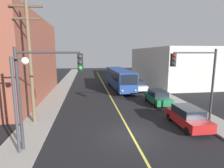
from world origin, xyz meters
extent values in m
plane|color=black|center=(0.00, 0.00, 0.00)|extent=(120.00, 120.00, 0.00)
cube|color=gray|center=(-7.25, 10.00, 0.07)|extent=(2.50, 90.00, 0.15)
cube|color=gray|center=(7.25, 10.00, 0.07)|extent=(2.50, 90.00, 0.15)
cube|color=#D8CC4C|center=(0.00, 15.00, 0.01)|extent=(0.16, 60.00, 0.01)
cube|color=brown|center=(-13.50, 12.48, 5.10)|extent=(10.00, 18.25, 10.21)
cube|color=black|center=(-8.54, 12.48, 1.60)|extent=(0.06, 12.78, 1.30)
cube|color=black|center=(-8.54, 12.48, 4.80)|extent=(0.06, 12.78, 1.30)
cube|color=black|center=(-8.54, 12.48, 8.00)|extent=(0.06, 12.78, 1.30)
cube|color=#B2B2A8|center=(14.50, 23.18, 3.42)|extent=(12.00, 21.32, 6.84)
cube|color=black|center=(8.54, 23.18, 1.60)|extent=(0.06, 14.92, 1.30)
cube|color=black|center=(8.54, 23.18, 4.80)|extent=(0.06, 14.92, 1.30)
cube|color=navy|center=(2.20, 17.06, 1.83)|extent=(2.93, 12.08, 2.75)
cube|color=black|center=(2.39, 11.09, 2.35)|extent=(2.35, 0.16, 1.40)
cube|color=black|center=(2.01, 23.04, 2.45)|extent=(2.30, 0.15, 1.10)
cube|color=black|center=(0.95, 17.02, 2.35)|extent=(0.39, 10.20, 1.10)
cube|color=black|center=(3.45, 17.10, 2.35)|extent=(0.39, 10.20, 1.10)
cube|color=orange|center=(2.39, 11.10, 2.95)|extent=(1.79, 0.12, 0.30)
sphere|color=#F9D872|center=(1.50, 11.02, 0.90)|extent=(0.24, 0.24, 0.24)
sphere|color=#F9D872|center=(3.29, 11.07, 0.90)|extent=(0.24, 0.24, 0.24)
cylinder|color=black|center=(1.21, 12.83, 0.50)|extent=(0.33, 1.01, 1.00)
cylinder|color=black|center=(3.46, 12.90, 0.50)|extent=(0.33, 1.01, 1.00)
cylinder|color=black|center=(0.96, 20.52, 0.50)|extent=(0.33, 1.01, 1.00)
cylinder|color=black|center=(3.21, 20.60, 0.50)|extent=(0.33, 1.01, 1.00)
cube|color=maroon|center=(4.75, 0.90, 0.67)|extent=(1.83, 4.41, 0.70)
cube|color=black|center=(4.75, 0.90, 1.32)|extent=(1.64, 2.47, 0.60)
cylinder|color=black|center=(3.94, -0.60, 0.32)|extent=(0.22, 0.64, 0.64)
cylinder|color=black|center=(5.54, -0.61, 0.32)|extent=(0.22, 0.64, 0.64)
cylinder|color=black|center=(3.96, 2.40, 0.32)|extent=(0.22, 0.64, 0.64)
cylinder|color=black|center=(5.56, 2.39, 0.32)|extent=(0.22, 0.64, 0.64)
cube|color=#196038|center=(4.91, 7.43, 0.67)|extent=(1.84, 4.42, 0.70)
cube|color=black|center=(4.91, 7.43, 1.32)|extent=(1.64, 2.48, 0.60)
cylinder|color=black|center=(4.10, 5.94, 0.32)|extent=(0.23, 0.64, 0.64)
cylinder|color=black|center=(5.70, 5.92, 0.32)|extent=(0.23, 0.64, 0.64)
cylinder|color=black|center=(4.13, 8.94, 0.32)|extent=(0.23, 0.64, 0.64)
cylinder|color=black|center=(5.73, 8.92, 0.32)|extent=(0.23, 0.64, 0.64)
cube|color=#B7B7BC|center=(4.82, 15.26, 0.67)|extent=(1.93, 4.45, 0.70)
cube|color=black|center=(4.82, 15.26, 1.32)|extent=(1.69, 2.51, 0.60)
cylinder|color=black|center=(4.06, 13.74, 0.32)|extent=(0.24, 0.65, 0.64)
cylinder|color=black|center=(5.66, 13.79, 0.32)|extent=(0.24, 0.65, 0.64)
cylinder|color=black|center=(3.97, 16.74, 0.32)|extent=(0.24, 0.65, 0.64)
cylinder|color=black|center=(5.57, 16.79, 0.32)|extent=(0.24, 0.65, 0.64)
cylinder|color=brown|center=(-7.49, 3.24, 5.03)|extent=(0.28, 0.28, 9.75)
cube|color=#4C3D2D|center=(-7.49, 3.24, 9.30)|extent=(2.40, 0.16, 0.16)
cube|color=#4C3D2D|center=(-7.49, 3.24, 8.40)|extent=(2.00, 0.16, 0.16)
cylinder|color=#2D2D33|center=(-6.95, -1.20, 3.15)|extent=(0.18, 0.18, 6.00)
cylinder|color=#2D2D33|center=(-5.20, -1.20, 5.85)|extent=(3.50, 0.12, 0.12)
cube|color=black|center=(-3.45, -1.20, 5.30)|extent=(0.32, 0.36, 1.00)
sphere|color=#2D2D2D|center=(-3.45, -1.39, 5.62)|extent=(0.22, 0.22, 0.22)
sphere|color=#2D2D2D|center=(-3.45, -1.39, 5.30)|extent=(0.22, 0.22, 0.22)
sphere|color=green|center=(-3.45, -1.39, 4.98)|extent=(0.22, 0.22, 0.22)
cylinder|color=#2D2D33|center=(6.95, 1.23, 3.15)|extent=(0.18, 0.18, 6.00)
cylinder|color=#2D2D33|center=(5.20, 1.23, 5.85)|extent=(3.50, 0.12, 0.12)
cube|color=black|center=(3.45, 1.23, 5.30)|extent=(0.32, 0.36, 1.00)
sphere|color=red|center=(3.45, 1.04, 5.62)|extent=(0.22, 0.22, 0.22)
sphere|color=#2D2D2D|center=(3.45, 1.04, 5.30)|extent=(0.22, 0.22, 0.22)
sphere|color=#2D2D2D|center=(3.45, 1.04, 4.98)|extent=(0.22, 0.22, 0.22)
cylinder|color=#38383D|center=(-7.05, -1.56, 2.90)|extent=(0.16, 0.16, 5.50)
cylinder|color=#38383D|center=(-6.70, -1.56, 5.55)|extent=(0.70, 0.10, 0.10)
sphere|color=#EAE5C6|center=(-6.35, -1.56, 5.40)|extent=(0.40, 0.40, 0.40)
cylinder|color=red|center=(6.85, 3.46, 0.50)|extent=(0.26, 0.26, 0.70)
sphere|color=gold|center=(6.85, 3.46, 0.87)|extent=(0.24, 0.24, 0.24)
cylinder|color=red|center=(6.69, 3.46, 0.60)|extent=(0.12, 0.10, 0.10)
cylinder|color=red|center=(7.01, 3.46, 0.60)|extent=(0.12, 0.10, 0.10)
camera|label=1|loc=(-3.08, -11.80, 5.81)|focal=28.90mm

